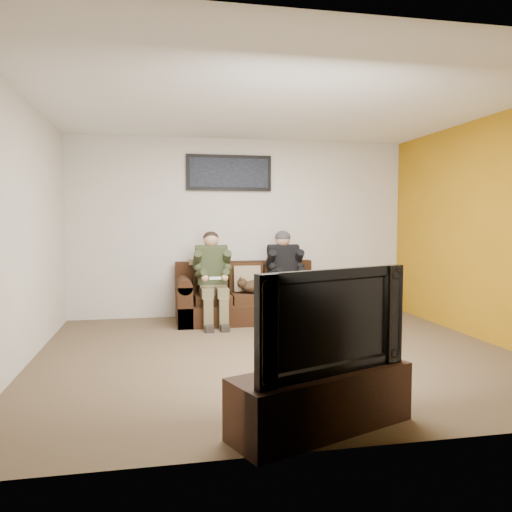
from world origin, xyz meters
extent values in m
plane|color=brown|center=(0.00, 0.00, 0.00)|extent=(5.00, 5.00, 0.00)
plane|color=silver|center=(0.00, 0.00, 2.60)|extent=(5.00, 5.00, 0.00)
plane|color=beige|center=(0.00, 2.25, 1.30)|extent=(5.00, 0.00, 5.00)
plane|color=beige|center=(0.00, -2.25, 1.30)|extent=(5.00, 0.00, 5.00)
plane|color=beige|center=(-2.50, 0.00, 1.30)|extent=(0.00, 4.50, 4.50)
plane|color=beige|center=(2.50, 0.00, 1.30)|extent=(0.00, 4.50, 4.50)
plane|color=#AE7A11|center=(2.49, 0.00, 1.30)|extent=(0.00, 4.50, 4.50)
cube|color=black|center=(0.00, 1.75, 0.14)|extent=(1.99, 0.86, 0.27)
cube|color=black|center=(0.00, 2.09, 0.54)|extent=(1.99, 0.18, 0.54)
cube|color=black|center=(-0.89, 1.75, 0.27)|extent=(0.20, 0.86, 0.54)
cube|color=black|center=(0.90, 1.75, 0.27)|extent=(0.20, 0.86, 0.54)
cylinder|color=black|center=(-0.89, 1.75, 0.54)|extent=(0.20, 0.86, 0.20)
cylinder|color=black|center=(0.90, 1.75, 0.54)|extent=(0.20, 0.86, 0.20)
cube|color=#362010|center=(-0.51, 1.70, 0.34)|extent=(0.49, 0.54, 0.13)
cube|color=#362010|center=(-0.51, 1.96, 0.60)|extent=(0.49, 0.13, 0.40)
cube|color=#362010|center=(0.00, 1.70, 0.34)|extent=(0.49, 0.54, 0.13)
cube|color=#362010|center=(0.00, 1.96, 0.60)|extent=(0.49, 0.13, 0.40)
cube|color=#362010|center=(0.52, 1.70, 0.34)|extent=(0.49, 0.54, 0.13)
cube|color=#362010|center=(0.52, 1.96, 0.60)|extent=(0.49, 0.13, 0.40)
cube|color=#937D60|center=(0.00, 1.86, 0.58)|extent=(0.38, 0.18, 0.38)
cube|color=tan|center=(-0.60, 2.07, 0.82)|extent=(0.41, 0.20, 0.07)
cube|color=brown|center=(-0.51, 1.68, 0.47)|extent=(0.36, 0.30, 0.14)
cube|color=#2F3721|center=(-0.51, 1.78, 0.77)|extent=(0.40, 0.30, 0.53)
cylinder|color=#2F3721|center=(-0.51, 1.80, 0.98)|extent=(0.44, 0.18, 0.18)
sphere|color=tan|center=(-0.51, 1.82, 1.14)|extent=(0.21, 0.21, 0.21)
cube|color=brown|center=(-0.61, 1.48, 0.46)|extent=(0.15, 0.42, 0.13)
cube|color=brown|center=(-0.41, 1.48, 0.46)|extent=(0.15, 0.42, 0.13)
cube|color=brown|center=(-0.61, 1.28, 0.20)|extent=(0.12, 0.13, 0.40)
cube|color=brown|center=(-0.41, 1.28, 0.20)|extent=(0.12, 0.13, 0.40)
cube|color=black|center=(-0.61, 1.20, 0.04)|extent=(0.11, 0.26, 0.08)
cube|color=black|center=(-0.41, 1.20, 0.04)|extent=(0.11, 0.26, 0.08)
cylinder|color=#2F3721|center=(-0.71, 1.71, 0.87)|extent=(0.11, 0.30, 0.28)
cylinder|color=#2F3721|center=(-0.31, 1.71, 0.87)|extent=(0.11, 0.30, 0.28)
cylinder|color=#2F3721|center=(-0.68, 1.49, 0.71)|extent=(0.14, 0.32, 0.15)
cylinder|color=#2F3721|center=(-0.34, 1.49, 0.71)|extent=(0.14, 0.32, 0.15)
sphere|color=tan|center=(-0.64, 1.37, 0.66)|extent=(0.09, 0.09, 0.09)
sphere|color=tan|center=(-0.38, 1.37, 0.66)|extent=(0.09, 0.09, 0.09)
cube|color=white|center=(-0.51, 1.35, 0.66)|extent=(0.15, 0.04, 0.03)
ellipsoid|color=black|center=(-0.51, 1.83, 1.17)|extent=(0.22, 0.22, 0.17)
cube|color=black|center=(0.52, 1.68, 0.47)|extent=(0.36, 0.30, 0.14)
cube|color=black|center=(0.52, 1.78, 0.77)|extent=(0.40, 0.30, 0.53)
cylinder|color=black|center=(0.52, 1.80, 0.98)|extent=(0.44, 0.18, 0.18)
sphere|color=tan|center=(0.52, 1.82, 1.14)|extent=(0.21, 0.21, 0.21)
cube|color=black|center=(0.42, 1.48, 0.46)|extent=(0.15, 0.42, 0.13)
cube|color=black|center=(0.62, 1.48, 0.46)|extent=(0.15, 0.42, 0.13)
cube|color=black|center=(0.42, 1.28, 0.20)|extent=(0.12, 0.13, 0.40)
cube|color=black|center=(0.62, 1.28, 0.20)|extent=(0.12, 0.13, 0.40)
cube|color=black|center=(0.42, 1.20, 0.04)|extent=(0.11, 0.26, 0.08)
cube|color=black|center=(0.62, 1.20, 0.04)|extent=(0.11, 0.26, 0.08)
cylinder|color=black|center=(0.32, 1.71, 0.87)|extent=(0.11, 0.30, 0.28)
cylinder|color=black|center=(0.72, 1.71, 0.87)|extent=(0.11, 0.30, 0.28)
cylinder|color=black|center=(0.35, 1.49, 0.71)|extent=(0.14, 0.32, 0.15)
cylinder|color=black|center=(0.69, 1.49, 0.71)|extent=(0.14, 0.32, 0.15)
sphere|color=tan|center=(0.39, 1.37, 0.66)|extent=(0.09, 0.09, 0.09)
sphere|color=tan|center=(0.65, 1.37, 0.66)|extent=(0.09, 0.09, 0.09)
cube|color=white|center=(0.52, 1.35, 0.66)|extent=(0.15, 0.04, 0.03)
ellipsoid|color=black|center=(0.52, 1.82, 1.17)|extent=(0.22, 0.22, 0.19)
ellipsoid|color=#48311C|center=(0.12, 1.66, 0.49)|extent=(0.47, 0.26, 0.19)
sphere|color=#48311C|center=(-0.10, 1.63, 0.55)|extent=(0.14, 0.14, 0.14)
cone|color=#48311C|center=(-0.12, 1.60, 0.62)|extent=(0.04, 0.04, 0.04)
cone|color=#48311C|center=(-0.12, 1.67, 0.62)|extent=(0.04, 0.04, 0.04)
cylinder|color=#48311C|center=(0.36, 1.71, 0.46)|extent=(0.26, 0.13, 0.08)
cube|color=black|center=(-0.20, 2.22, 2.10)|extent=(1.25, 0.04, 0.52)
cube|color=black|center=(-0.20, 2.19, 2.10)|extent=(1.15, 0.01, 0.42)
cube|color=black|center=(-0.17, -1.95, 0.20)|extent=(1.35, 0.86, 0.41)
imported|color=black|center=(-0.17, -1.95, 0.75)|extent=(1.17, 0.58, 0.69)
camera|label=1|loc=(-1.24, -5.06, 1.40)|focal=35.00mm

